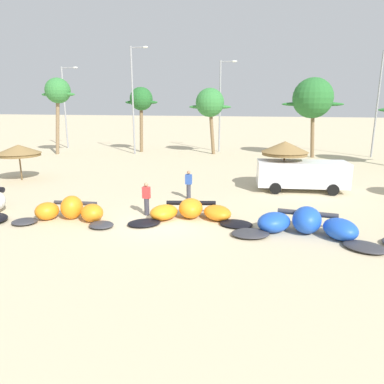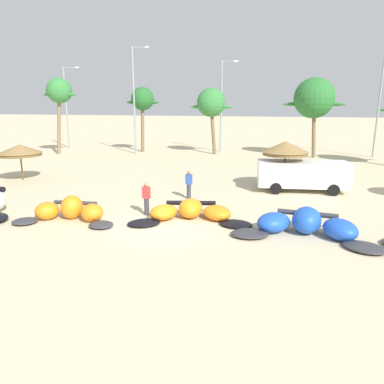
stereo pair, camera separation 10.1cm
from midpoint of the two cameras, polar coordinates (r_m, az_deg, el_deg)
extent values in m
plane|color=beige|center=(16.46, -4.59, -4.84)|extent=(260.00, 260.00, 0.00)
ellipsoid|color=#333338|center=(17.88, -24.97, -4.24)|extent=(1.44, 1.39, 0.22)
ellipsoid|color=orange|center=(18.03, -21.95, -2.80)|extent=(1.41, 1.46, 0.82)
ellipsoid|color=orange|center=(17.72, -18.45, -2.30)|extent=(1.11, 1.22, 1.10)
ellipsoid|color=orange|center=(17.07, -15.48, -3.19)|extent=(1.49, 1.50, 0.82)
ellipsoid|color=#333338|center=(16.25, -14.12, -5.08)|extent=(1.32, 1.23, 0.22)
cylinder|color=#333338|center=(18.03, -17.94, -1.66)|extent=(2.12, 0.42, 0.19)
cube|color=#333338|center=(17.62, -18.61, -2.40)|extent=(0.81, 0.48, 0.04)
ellipsoid|color=black|center=(16.20, -7.50, -4.89)|extent=(1.87, 1.75, 0.18)
ellipsoid|color=orange|center=(16.80, -4.37, -3.23)|extent=(1.63, 1.82, 0.67)
ellipsoid|color=orange|center=(16.98, -0.05, -2.59)|extent=(1.42, 1.69, 0.91)
ellipsoid|color=orange|center=(16.72, 4.22, -3.33)|extent=(1.86, 1.85, 0.67)
ellipsoid|color=black|center=(16.06, 7.18, -5.06)|extent=(1.64, 1.34, 0.18)
cylinder|color=black|center=(17.45, 0.02, -1.76)|extent=(2.40, 0.71, 0.22)
cube|color=black|center=(16.84, -0.06, -2.74)|extent=(0.97, 0.70, 0.04)
ellipsoid|color=#333338|center=(14.93, 9.42, -6.56)|extent=(1.82, 1.54, 0.22)
ellipsoid|color=blue|center=(15.54, 13.08, -4.73)|extent=(1.92, 1.97, 0.82)
ellipsoid|color=blue|center=(15.74, 17.99, -4.28)|extent=(1.33, 1.68, 1.11)
ellipsoid|color=blue|center=(15.51, 22.75, -5.53)|extent=(1.81, 1.95, 0.82)
ellipsoid|color=#333338|center=(14.88, 26.02, -7.93)|extent=(1.93, 1.75, 0.22)
cylinder|color=#333338|center=(16.23, 18.08, -3.31)|extent=(2.52, 0.47, 0.23)
cube|color=#333338|center=(15.59, 17.97, -4.45)|extent=(0.96, 0.65, 0.04)
cylinder|color=brown|center=(27.86, -25.44, 3.69)|extent=(0.10, 0.10, 1.91)
cone|color=olive|center=(27.69, -25.72, 6.23)|extent=(2.99, 2.99, 0.60)
cylinder|color=brown|center=(27.74, -25.63, 5.42)|extent=(2.84, 2.84, 0.20)
cylinder|color=brown|center=(23.12, 14.60, 3.30)|extent=(0.10, 0.10, 2.36)
cone|color=olive|center=(22.90, 14.84, 7.01)|extent=(2.89, 2.89, 0.66)
cylinder|color=brown|center=(22.95, 14.77, 5.95)|extent=(2.75, 2.75, 0.20)
cube|color=white|center=(22.96, 17.32, 2.81)|extent=(5.56, 2.59, 1.50)
cube|color=black|center=(22.68, 13.70, 3.59)|extent=(1.57, 2.06, 0.56)
cylinder|color=black|center=(21.92, 13.35, 0.55)|extent=(0.70, 0.32, 0.68)
cylinder|color=black|center=(23.81, 12.85, 1.64)|extent=(0.70, 0.32, 0.68)
cylinder|color=black|center=(22.55, 21.77, 0.29)|extent=(0.70, 0.32, 0.68)
cylinder|color=black|center=(24.39, 20.64, 1.37)|extent=(0.70, 0.32, 0.68)
cylinder|color=#383842|center=(20.27, -0.36, 0.09)|extent=(0.24, 0.24, 0.85)
cube|color=#2D51A8|center=(20.11, -0.36, 2.04)|extent=(0.36, 0.22, 0.56)
sphere|color=#9E7051|center=(20.03, -0.36, 3.13)|extent=(0.20, 0.20, 0.20)
cylinder|color=#383842|center=(17.48, -7.07, -2.31)|extent=(0.24, 0.24, 0.85)
cube|color=red|center=(17.29, -7.14, -0.07)|extent=(0.36, 0.22, 0.56)
sphere|color=#9E7051|center=(17.20, -7.18, 1.19)|extent=(0.20, 0.20, 0.20)
cylinder|color=#7F6647|center=(40.35, -20.38, 10.28)|extent=(1.06, 0.36, 6.51)
sphere|color=#337A38|center=(40.12, -20.36, 14.93)|extent=(2.54, 2.54, 2.54)
ellipsoid|color=#337A38|center=(40.68, -21.53, 14.27)|extent=(1.78, 0.50, 0.36)
ellipsoid|color=#337A38|center=(39.56, -19.04, 14.51)|extent=(1.78, 0.50, 0.36)
cylinder|color=brown|center=(40.13, -7.82, 10.43)|extent=(0.54, 0.36, 5.73)
sphere|color=#236028|center=(40.03, -7.84, 14.52)|extent=(2.47, 2.47, 2.47)
ellipsoid|color=#236028|center=(40.40, -9.16, 13.95)|extent=(1.73, 0.50, 0.36)
ellipsoid|color=#236028|center=(39.67, -6.45, 14.03)|extent=(1.73, 0.50, 0.36)
cylinder|color=brown|center=(38.14, 3.43, 10.06)|extent=(0.81, 0.36, 5.34)
sphere|color=#337A38|center=(38.08, 3.15, 14.07)|extent=(2.95, 2.95, 2.95)
ellipsoid|color=#337A38|center=(38.33, 1.36, 13.42)|extent=(2.06, 0.50, 0.36)
ellipsoid|color=#337A38|center=(37.88, 4.94, 13.37)|extent=(2.06, 0.50, 0.36)
cylinder|color=brown|center=(37.54, 18.93, 9.60)|extent=(0.74, 0.36, 5.76)
sphere|color=#286B2D|center=(37.44, 19.00, 14.00)|extent=(3.86, 3.86, 3.86)
ellipsoid|color=#286B2D|center=(37.35, 16.50, 13.29)|extent=(2.70, 0.50, 0.36)
ellipsoid|color=#286B2D|center=(37.59, 21.33, 12.92)|extent=(2.70, 0.50, 0.36)
cylinder|color=gray|center=(45.68, -19.34, 12.49)|extent=(0.18, 0.18, 9.33)
cylinder|color=gray|center=(45.36, -18.84, 18.25)|extent=(1.78, 0.10, 0.10)
ellipsoid|color=silver|center=(44.90, -17.83, 18.37)|extent=(0.56, 0.24, 0.20)
cylinder|color=gray|center=(38.54, -9.15, 14.02)|extent=(0.18, 0.18, 10.79)
cylinder|color=gray|center=(38.62, -8.34, 21.86)|extent=(1.54, 0.10, 0.10)
ellipsoid|color=silver|center=(38.34, -7.19, 21.95)|extent=(0.56, 0.24, 0.20)
cylinder|color=gray|center=(40.05, 4.74, 13.33)|extent=(0.18, 0.18, 9.67)
cylinder|color=gray|center=(40.16, 5.97, 20.01)|extent=(1.46, 0.10, 0.10)
ellipsoid|color=silver|center=(40.06, 7.07, 19.99)|extent=(0.56, 0.24, 0.20)
cylinder|color=gray|center=(39.87, 27.72, 12.11)|extent=(0.18, 0.18, 10.08)
camera|label=1|loc=(0.05, -89.84, 0.04)|focal=33.43mm
camera|label=2|loc=(0.05, 90.16, -0.04)|focal=33.43mm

